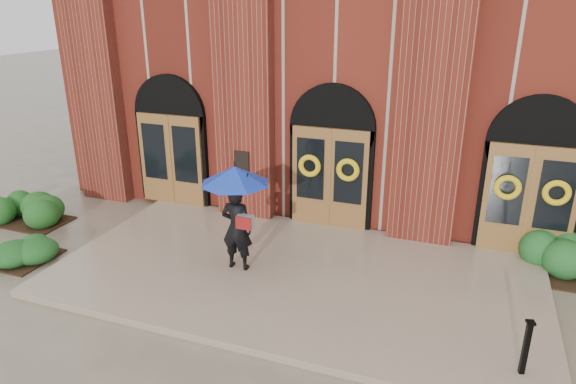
% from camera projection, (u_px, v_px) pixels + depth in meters
% --- Properties ---
extents(ground, '(90.00, 90.00, 0.00)m').
position_uv_depth(ground, '(292.00, 281.00, 10.70)').
color(ground, gray).
rests_on(ground, ground).
extents(landing, '(10.00, 5.30, 0.15)m').
position_uv_depth(landing, '(295.00, 275.00, 10.80)').
color(landing, gray).
rests_on(landing, ground).
extents(church_building, '(16.20, 12.53, 7.00)m').
position_uv_depth(church_building, '(381.00, 64.00, 17.20)').
color(church_building, maroon).
rests_on(church_building, ground).
extents(man_with_umbrella, '(1.48, 1.48, 2.26)m').
position_uv_depth(man_with_umbrella, '(236.00, 198.00, 10.40)').
color(man_with_umbrella, black).
rests_on(man_with_umbrella, landing).
extents(metal_post, '(0.15, 0.15, 0.93)m').
position_uv_depth(metal_post, '(526.00, 346.00, 7.68)').
color(metal_post, black).
rests_on(metal_post, landing).
extents(hedge_wall_left, '(2.66, 1.06, 0.68)m').
position_uv_depth(hedge_wall_left, '(15.00, 207.00, 13.60)').
color(hedge_wall_left, '#1B4C19').
rests_on(hedge_wall_left, ground).
extents(hedge_front_left, '(1.33, 1.14, 0.47)m').
position_uv_depth(hedge_front_left, '(19.00, 249.00, 11.56)').
color(hedge_front_left, '#1A4C1B').
rests_on(hedge_front_left, ground).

